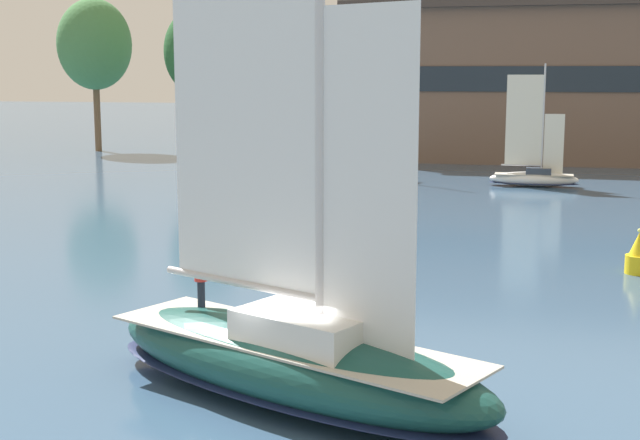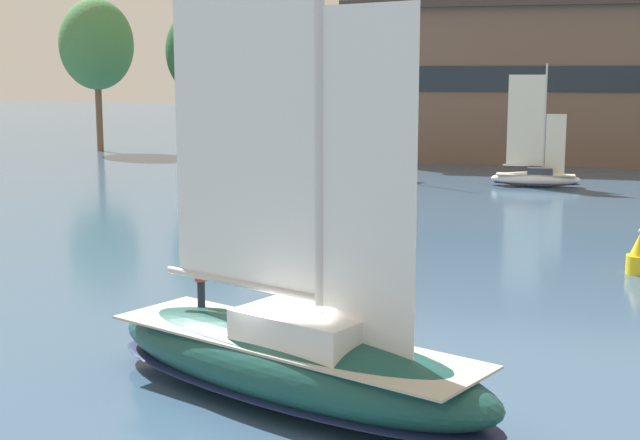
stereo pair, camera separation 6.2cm
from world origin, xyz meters
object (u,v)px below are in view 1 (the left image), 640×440
object	(u,v)px
sailboat_moored_near_marina	(375,171)
sailboat_moored_mid_channel	(534,176)
sailboat_main	(291,352)
tree_shore_center	(94,45)
channel_buoy	(638,256)
tree_shore_left	(200,52)

from	to	relation	value
sailboat_moored_near_marina	sailboat_moored_mid_channel	world-z (taller)	sailboat_moored_near_marina
sailboat_main	sailboat_moored_near_marina	bearing A→B (deg)	97.54
tree_shore_center	channel_buoy	world-z (taller)	tree_shore_center
sailboat_moored_near_marina	tree_shore_left	bearing A→B (deg)	143.76
sailboat_main	channel_buoy	distance (m)	18.94
sailboat_moored_near_marina	channel_buoy	bearing A→B (deg)	-61.38
tree_shore_left	channel_buoy	size ratio (longest dim) A/B	7.67
tree_shore_center	sailboat_moored_near_marina	xyz separation A→B (m)	(31.31, -17.39, -9.84)
tree_shore_left	sailboat_main	size ratio (longest dim) A/B	0.89
tree_shore_center	sailboat_moored_near_marina	distance (m)	37.14
tree_shore_center	sailboat_main	world-z (taller)	sailboat_main
sailboat_moored_near_marina	channel_buoy	xyz separation A→B (m)	(15.44, -28.29, 0.06)
sailboat_main	channel_buoy	size ratio (longest dim) A/B	8.63
sailboat_main	sailboat_moored_near_marina	world-z (taller)	sailboat_main
tree_shore_left	sailboat_moored_near_marina	size ratio (longest dim) A/B	1.44
tree_shore_center	channel_buoy	bearing A→B (deg)	-44.34
tree_shore_center	tree_shore_left	bearing A→B (deg)	-16.08
sailboat_main	sailboat_moored_mid_channel	size ratio (longest dim) A/B	1.84
sailboat_moored_near_marina	sailboat_moored_mid_channel	xyz separation A→B (m)	(11.36, -1.44, 0.08)
sailboat_moored_near_marina	sailboat_moored_mid_channel	distance (m)	11.45
tree_shore_left	sailboat_moored_near_marina	bearing A→B (deg)	-36.24
sailboat_moored_mid_channel	tree_shore_left	bearing A→B (deg)	153.22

